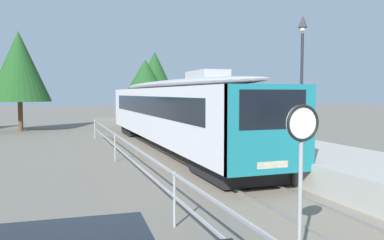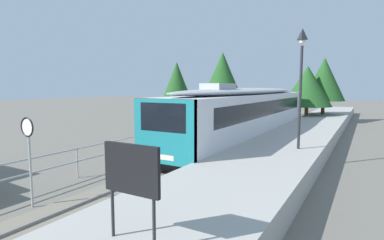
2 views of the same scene
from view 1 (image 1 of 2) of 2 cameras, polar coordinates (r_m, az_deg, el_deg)
The scene contains 10 objects.
ground_plane at distance 18.68m, azimuth -10.60°, elevation -5.35°, with size 160.00×160.00×0.00m, color #6B665B.
track_rails at distance 19.35m, azimuth -1.76°, elevation -4.86°, with size 3.20×60.00×0.14m.
commuter_train at distance 20.42m, azimuth -2.91°, elevation 1.55°, with size 2.82×20.17×3.74m.
station_platform at distance 20.51m, azimuth 6.94°, elevation -3.22°, with size 3.90×60.00×0.90m, color #A8A59E.
platform_lamp_mid_platform at distance 17.49m, azimuth 15.68°, elevation 9.14°, with size 0.34×0.34×5.35m.
speed_limit_sign at distance 6.68m, azimuth 15.64°, elevation -3.63°, with size 0.61×0.10×2.81m.
carpark_fence at distance 8.85m, azimuth -2.57°, elevation -9.67°, with size 0.06×36.06×1.25m.
tree_behind_station_far at distance 35.48m, azimuth -5.42°, elevation 6.31°, with size 4.17×4.17×6.71m.
tree_distant_left at distance 33.22m, azimuth -6.75°, elevation 5.25°, with size 4.80×4.80×5.81m.
tree_distant_centre at distance 33.62m, azimuth -23.78°, elevation 7.12°, with size 4.74×4.74×7.80m.
Camera 1 is at (-5.78, 3.77, 2.98)m, focal length 36.80 mm.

